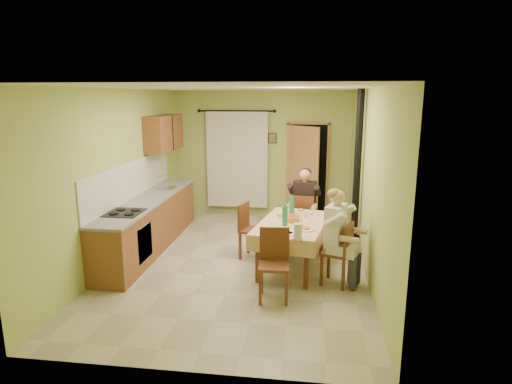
# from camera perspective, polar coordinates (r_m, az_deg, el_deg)

# --- Properties ---
(floor) EXTENTS (4.00, 6.00, 0.01)m
(floor) POSITION_cam_1_polar(r_m,az_deg,el_deg) (7.25, -2.09, -9.02)
(floor) COLOR tan
(floor) RESTS_ON ground
(room_shell) EXTENTS (4.04, 6.04, 2.82)m
(room_shell) POSITION_cam_1_polar(r_m,az_deg,el_deg) (6.78, -2.21, 5.40)
(room_shell) COLOR #B0C263
(room_shell) RESTS_ON ground
(kitchen_run) EXTENTS (0.64, 3.64, 1.56)m
(kitchen_run) POSITION_cam_1_polar(r_m,az_deg,el_deg) (7.90, -13.97, -3.85)
(kitchen_run) COLOR brown
(kitchen_run) RESTS_ON ground
(upper_cabinets) EXTENTS (0.35, 1.40, 0.70)m
(upper_cabinets) POSITION_cam_1_polar(r_m,az_deg,el_deg) (8.87, -12.13, 7.71)
(upper_cabinets) COLOR brown
(upper_cabinets) RESTS_ON room_shell
(curtain) EXTENTS (1.70, 0.07, 2.22)m
(curtain) POSITION_cam_1_polar(r_m,az_deg,el_deg) (9.78, -2.54, 4.38)
(curtain) COLOR black
(curtain) RESTS_ON ground
(doorway) EXTENTS (0.96, 0.55, 2.15)m
(doorway) POSITION_cam_1_polar(r_m,az_deg,el_deg) (9.62, 6.60, 2.90)
(doorway) COLOR black
(doorway) RESTS_ON ground
(dining_table) EXTENTS (1.26, 1.78, 0.76)m
(dining_table) POSITION_cam_1_polar(r_m,az_deg,el_deg) (6.82, 4.86, -7.06)
(dining_table) COLOR tan
(dining_table) RESTS_ON ground
(tableware) EXTENTS (0.67, 1.63, 0.33)m
(tableware) POSITION_cam_1_polar(r_m,az_deg,el_deg) (6.58, 4.89, -3.74)
(tableware) COLOR white
(tableware) RESTS_ON dining_table
(chair_far) EXTENTS (0.46, 0.46, 0.95)m
(chair_far) POSITION_cam_1_polar(r_m,az_deg,el_deg) (7.91, 6.33, -4.97)
(chair_far) COLOR #5D2F19
(chair_far) RESTS_ON ground
(chair_near) EXTENTS (0.43, 0.43, 0.96)m
(chair_near) POSITION_cam_1_polar(r_m,az_deg,el_deg) (5.85, 2.39, -11.47)
(chair_near) COLOR #5D2F19
(chair_near) RESTS_ON ground
(chair_right) EXTENTS (0.49, 0.49, 0.93)m
(chair_right) POSITION_cam_1_polar(r_m,az_deg,el_deg) (6.38, 10.72, -9.58)
(chair_right) COLOR #5D2F19
(chair_right) RESTS_ON ground
(chair_left) EXTENTS (0.47, 0.47, 0.93)m
(chair_left) POSITION_cam_1_polar(r_m,az_deg,el_deg) (7.25, -0.54, -6.56)
(chair_left) COLOR #5D2F19
(chair_left) RESTS_ON ground
(man_far) EXTENTS (0.62, 0.52, 1.39)m
(man_far) POSITION_cam_1_polar(r_m,az_deg,el_deg) (7.76, 6.46, -0.79)
(man_far) COLOR black
(man_far) RESTS_ON chair_far
(man_right) EXTENTS (0.59, 0.65, 1.39)m
(man_right) POSITION_cam_1_polar(r_m,az_deg,el_deg) (6.18, 10.84, -4.49)
(man_right) COLOR silver
(man_right) RESTS_ON chair_right
(stove_flue) EXTENTS (0.24, 0.24, 2.80)m
(stove_flue) POSITION_cam_1_polar(r_m,az_deg,el_deg) (7.46, 13.17, -0.45)
(stove_flue) COLOR black
(stove_flue) RESTS_ON ground
(picture_back) EXTENTS (0.19, 0.03, 0.23)m
(picture_back) POSITION_cam_1_polar(r_m,az_deg,el_deg) (9.69, 2.20, 7.20)
(picture_back) COLOR black
(picture_back) RESTS_ON room_shell
(picture_right) EXTENTS (0.03, 0.31, 0.21)m
(picture_right) POSITION_cam_1_polar(r_m,az_deg,el_deg) (7.92, 13.57, 6.34)
(picture_right) COLOR brown
(picture_right) RESTS_ON room_shell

